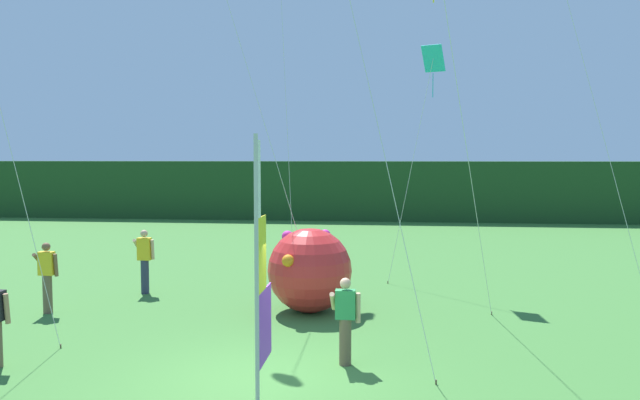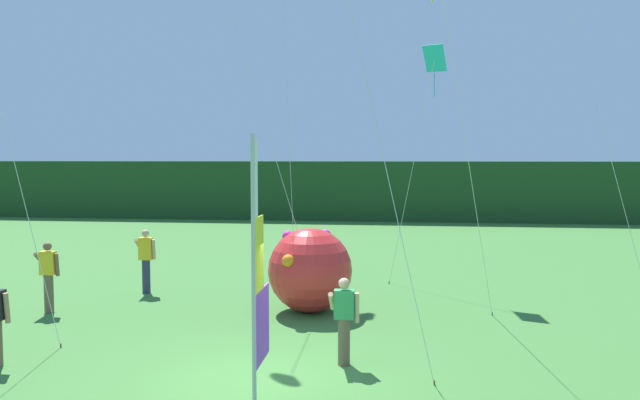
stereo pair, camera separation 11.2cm
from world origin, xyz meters
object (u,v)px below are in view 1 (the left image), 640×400
at_px(person_mid_field, 47,275).
at_px(person_far_right, 145,259).
at_px(kite_cyan_diamond_1, 431,70).
at_px(inflatable_balloon, 310,270).
at_px(banner_flag, 261,283).
at_px(person_far_left, 345,319).

distance_m(person_mid_field, person_far_right, 2.75).
height_order(person_mid_field, kite_cyan_diamond_1, kite_cyan_diamond_1).
relative_size(inflatable_balloon, kite_cyan_diamond_1, 0.29).
height_order(person_mid_field, inflatable_balloon, inflatable_balloon).
bearing_deg(banner_flag, inflatable_balloon, 90.60).
xyz_separation_m(person_far_right, inflatable_balloon, (4.79, -1.50, 0.08)).
bearing_deg(inflatable_balloon, person_mid_field, -172.70).
relative_size(banner_flag, person_far_right, 2.31).
bearing_deg(inflatable_balloon, banner_flag, -89.40).
xyz_separation_m(person_far_left, person_far_right, (-5.92, 5.19, 0.10)).
relative_size(person_far_left, inflatable_balloon, 0.78).
height_order(banner_flag, person_far_left, banner_flag).
distance_m(person_mid_field, kite_cyan_diamond_1, 11.77).
xyz_separation_m(person_mid_field, person_far_left, (7.42, -2.88, -0.07)).
distance_m(person_far_right, kite_cyan_diamond_1, 9.82).
bearing_deg(kite_cyan_diamond_1, person_far_right, -164.14).
xyz_separation_m(person_far_right, kite_cyan_diamond_1, (7.91, 2.25, 5.37)).
height_order(banner_flag, person_mid_field, banner_flag).
bearing_deg(person_far_left, inflatable_balloon, 106.91).
bearing_deg(banner_flag, person_mid_field, 140.67).
height_order(person_far_right, inflatable_balloon, inflatable_balloon).
bearing_deg(inflatable_balloon, person_far_left, -73.09).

